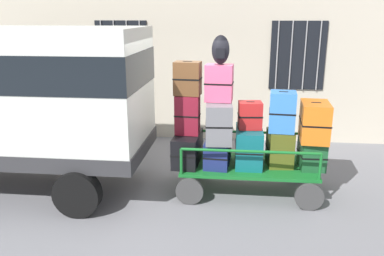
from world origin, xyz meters
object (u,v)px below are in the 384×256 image
at_px(luggage_cart, 248,170).
at_px(suitcase_midleft_top, 219,83).
at_px(suitcase_midleft_bottom, 218,152).
at_px(suitcase_center_bottom, 249,146).
at_px(suitcase_midright_middle, 282,112).
at_px(suitcase_midright_bottom, 280,148).
at_px(suitcase_right_bottom, 312,154).
at_px(van, 8,92).
at_px(suitcase_left_top, 188,78).
at_px(backpack, 221,50).
at_px(suitcase_right_middle, 315,121).
at_px(suitcase_left_bottom, 188,148).
at_px(suitcase_left_middle, 187,115).
at_px(suitcase_center_middle, 250,115).
at_px(suitcase_midleft_middle, 219,120).

height_order(luggage_cart, suitcase_midleft_top, suitcase_midleft_top).
xyz_separation_m(suitcase_midleft_bottom, suitcase_center_bottom, (0.50, 0.07, 0.09)).
height_order(suitcase_midleft_bottom, suitcase_midright_middle, suitcase_midright_middle).
distance_m(suitcase_midleft_bottom, suitcase_midright_bottom, 1.01).
distance_m(suitcase_midleft_bottom, suitcase_midleft_top, 1.14).
bearing_deg(suitcase_right_bottom, van, -177.94).
height_order(suitcase_left_top, backpack, backpack).
distance_m(van, suitcase_right_middle, 4.96).
bearing_deg(suitcase_midleft_bottom, suitcase_left_top, 173.07).
bearing_deg(suitcase_midright_middle, suitcase_left_bottom, -178.99).
xyz_separation_m(suitcase_left_bottom, suitcase_right_bottom, (2.01, -0.01, -0.02)).
distance_m(suitcase_midleft_bottom, suitcase_midright_middle, 1.22).
relative_size(suitcase_midleft_top, suitcase_center_bottom, 0.74).
height_order(suitcase_left_middle, suitcase_midright_middle, suitcase_midright_middle).
xyz_separation_m(suitcase_midleft_top, suitcase_midright_middle, (1.01, 0.04, -0.45)).
bearing_deg(suitcase_midleft_bottom, suitcase_left_bottom, 176.87).
bearing_deg(van, suitcase_midleft_bottom, 2.62).
bearing_deg(suitcase_midleft_top, suitcase_right_middle, 0.13).
bearing_deg(suitcase_midright_bottom, suitcase_center_middle, -179.67).
distance_m(suitcase_midleft_top, suitcase_midright_middle, 1.10).
relative_size(suitcase_midleft_top, backpack, 1.33).
relative_size(suitcase_left_middle, suitcase_midleft_middle, 0.64).
xyz_separation_m(suitcase_right_bottom, backpack, (-1.50, -0.03, 1.64)).
xyz_separation_m(luggage_cart, suitcase_midleft_top, (-0.50, -0.02, 1.45)).
height_order(suitcase_midleft_top, suitcase_center_bottom, suitcase_midleft_top).
xyz_separation_m(suitcase_midright_bottom, backpack, (-0.99, -0.08, 1.58)).
xyz_separation_m(van, suitcase_left_top, (2.93, 0.22, 0.24)).
distance_m(suitcase_left_bottom, suitcase_center_middle, 1.17).
height_order(suitcase_midright_bottom, suitcase_right_middle, suitcase_right_middle).
relative_size(van, suitcase_right_middle, 6.39).
height_order(suitcase_right_bottom, suitcase_right_middle, suitcase_right_middle).
xyz_separation_m(suitcase_left_top, suitcase_center_middle, (1.01, 0.01, -0.58)).
bearing_deg(suitcase_left_bottom, suitcase_midright_middle, 1.01).
bearing_deg(suitcase_midright_middle, luggage_cart, -177.87).
bearing_deg(van, backpack, 2.38).
bearing_deg(luggage_cart, suitcase_center_bottom, 90.00).
bearing_deg(suitcase_center_middle, suitcase_right_bottom, -2.69).
bearing_deg(suitcase_left_middle, luggage_cart, 0.69).
height_order(suitcase_midleft_top, suitcase_midright_bottom, suitcase_midleft_top).
height_order(suitcase_right_bottom, backpack, backpack).
distance_m(suitcase_midleft_middle, suitcase_right_bottom, 1.60).
distance_m(suitcase_midleft_bottom, backpack, 1.65).
relative_size(suitcase_left_bottom, suitcase_midright_middle, 1.37).
distance_m(suitcase_left_middle, suitcase_midleft_middle, 0.51).
distance_m(suitcase_midright_bottom, suitcase_right_middle, 0.70).
relative_size(suitcase_center_middle, backpack, 1.00).
xyz_separation_m(suitcase_left_middle, suitcase_left_top, (-0.00, 0.04, 0.59)).
relative_size(van, suitcase_midright_middle, 7.04).
distance_m(van, luggage_cart, 4.14).
bearing_deg(suitcase_left_middle, suitcase_left_bottom, 90.00).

